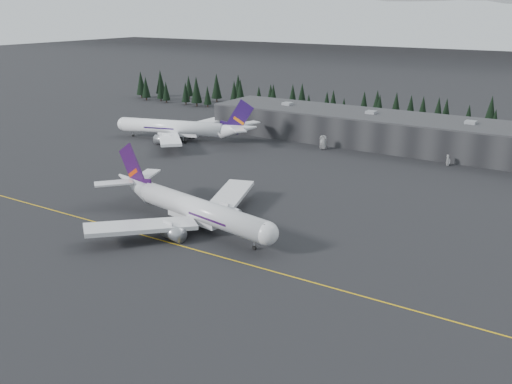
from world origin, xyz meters
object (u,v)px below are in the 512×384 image
Objects in this scene: jet_parked at (184,128)px; jet_main at (188,206)px; terminal at (393,131)px; gse_vehicle_b at (448,164)px; gse_vehicle_a at (323,147)px.

jet_main is at bearing 114.19° from jet_parked.
gse_vehicle_b is at bearing -33.72° from terminal.
gse_vehicle_b is (42.41, 96.56, -4.47)m from jet_main.
gse_vehicle_a is at bearing 104.75° from jet_main.
gse_vehicle_b is (27.65, -18.45, -5.60)m from terminal.
jet_main is 10.68× the size of gse_vehicle_a.
jet_parked is at bearing -154.26° from terminal.
jet_parked is 10.95× the size of gse_vehicle_a.
jet_parked reaches higher than jet_main.
jet_parked is at bearing -168.62° from gse_vehicle_a.
gse_vehicle_a is (-6.98, 94.81, -4.36)m from jet_main.
terminal is 27.66× the size of gse_vehicle_a.
terminal reaches higher than gse_vehicle_b.
gse_vehicle_a is 49.42m from gse_vehicle_b.
jet_parked is at bearing 140.45° from jet_main.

